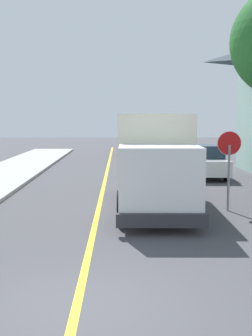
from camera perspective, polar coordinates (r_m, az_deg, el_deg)
The scene contains 8 objects.
ground_plane at distance 7.57m, azimuth -6.49°, elevation -17.57°, with size 120.00×120.00×0.00m, color #424247.
centre_line_yellow at distance 17.17m, azimuth -3.25°, elevation -3.74°, with size 0.16×56.00×0.01m, color gold.
box_truck at distance 15.08m, azimuth 3.63°, elevation 1.57°, with size 2.54×7.23×3.20m.
parked_car_near at distance 22.07m, azimuth 2.72°, elevation 0.64°, with size 1.84×4.41×1.67m.
parked_car_mid at distance 29.05m, azimuth 1.24°, elevation 2.10°, with size 1.96×4.46×1.67m.
parked_car_far at distance 35.44m, azimuth 0.89°, elevation 2.92°, with size 1.87×4.43×1.67m.
parked_van_across at distance 22.95m, azimuth 10.40°, elevation 0.77°, with size 1.96×4.46×1.67m.
stop_sign at distance 14.75m, azimuth 13.31°, elevation 1.64°, with size 0.80×0.10×2.65m.
Camera 1 is at (0.71, -6.87, 3.10)m, focal length 46.66 mm.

